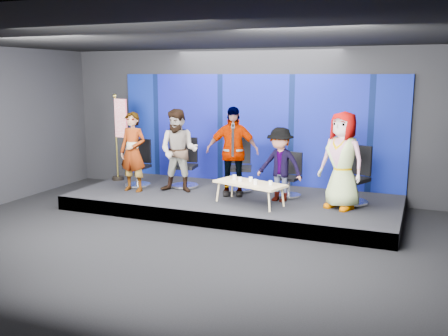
{
  "coord_description": "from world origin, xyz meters",
  "views": [
    {
      "loc": [
        3.77,
        -7.38,
        2.89
      ],
      "look_at": [
        -0.18,
        2.4,
        0.91
      ],
      "focal_mm": 40.0,
      "sensor_mm": 36.0,
      "label": 1
    }
  ],
  "objects_px": {
    "mug_c": "(251,179)",
    "panelist_a": "(133,152)",
    "mug_e": "(271,183)",
    "flag_stand": "(119,135)",
    "chair_b": "(185,171)",
    "coffee_table": "(250,184)",
    "panelist_c": "(232,151)",
    "panelist_e": "(342,161)",
    "chair_d": "(290,182)",
    "chair_e": "(354,185)",
    "mug_a": "(235,177)",
    "panelist_d": "(280,165)",
    "mug_d": "(255,182)",
    "panelist_b": "(179,151)",
    "chair_a": "(139,171)",
    "chair_c": "(240,173)",
    "mug_b": "(240,179)"
  },
  "relations": [
    {
      "from": "panelist_d",
      "to": "flag_stand",
      "type": "relative_size",
      "value": 0.72
    },
    {
      "from": "chair_d",
      "to": "panelist_a",
      "type": "bearing_deg",
      "value": -155.13
    },
    {
      "from": "chair_a",
      "to": "chair_d",
      "type": "relative_size",
      "value": 1.16
    },
    {
      "from": "mug_e",
      "to": "flag_stand",
      "type": "xyz_separation_m",
      "value": [
        -4.17,
        1.05,
        0.64
      ]
    },
    {
      "from": "panelist_b",
      "to": "mug_a",
      "type": "bearing_deg",
      "value": -19.8
    },
    {
      "from": "chair_d",
      "to": "chair_e",
      "type": "bearing_deg",
      "value": 6.62
    },
    {
      "from": "panelist_a",
      "to": "chair_d",
      "type": "height_order",
      "value": "panelist_a"
    },
    {
      "from": "chair_a",
      "to": "mug_a",
      "type": "xyz_separation_m",
      "value": [
        2.59,
        -0.46,
        0.14
      ]
    },
    {
      "from": "mug_a",
      "to": "mug_c",
      "type": "relative_size",
      "value": 1.08
    },
    {
      "from": "chair_d",
      "to": "panelist_e",
      "type": "bearing_deg",
      "value": -15.24
    },
    {
      "from": "mug_c",
      "to": "panelist_a",
      "type": "bearing_deg",
      "value": 179.32
    },
    {
      "from": "panelist_d",
      "to": "panelist_e",
      "type": "distance_m",
      "value": 1.29
    },
    {
      "from": "chair_b",
      "to": "coffee_table",
      "type": "bearing_deg",
      "value": -34.5
    },
    {
      "from": "panelist_a",
      "to": "mug_d",
      "type": "xyz_separation_m",
      "value": [
        2.97,
        -0.26,
        -0.39
      ]
    },
    {
      "from": "mug_a",
      "to": "mug_b",
      "type": "xyz_separation_m",
      "value": [
        0.17,
        -0.14,
        -0.01
      ]
    },
    {
      "from": "chair_d",
      "to": "mug_a",
      "type": "xyz_separation_m",
      "value": [
        -0.97,
        -0.81,
        0.18
      ]
    },
    {
      "from": "chair_d",
      "to": "mug_a",
      "type": "relative_size",
      "value": 9.56
    },
    {
      "from": "panelist_d",
      "to": "mug_c",
      "type": "xyz_separation_m",
      "value": [
        -0.5,
        -0.37,
        -0.28
      ]
    },
    {
      "from": "mug_a",
      "to": "chair_c",
      "type": "bearing_deg",
      "value": 104.17
    },
    {
      "from": "coffee_table",
      "to": "panelist_b",
      "type": "bearing_deg",
      "value": 166.58
    },
    {
      "from": "mug_c",
      "to": "chair_e",
      "type": "bearing_deg",
      "value": 20.87
    },
    {
      "from": "mug_c",
      "to": "mug_a",
      "type": "bearing_deg",
      "value": 172.01
    },
    {
      "from": "mug_a",
      "to": "panelist_d",
      "type": "bearing_deg",
      "value": 19.81
    },
    {
      "from": "chair_b",
      "to": "panelist_e",
      "type": "xyz_separation_m",
      "value": [
        3.67,
        -0.57,
        0.58
      ]
    },
    {
      "from": "panelist_a",
      "to": "chair_d",
      "type": "relative_size",
      "value": 1.87
    },
    {
      "from": "chair_d",
      "to": "panelist_e",
      "type": "relative_size",
      "value": 0.5
    },
    {
      "from": "chair_b",
      "to": "panelist_e",
      "type": "bearing_deg",
      "value": -17.21
    },
    {
      "from": "panelist_c",
      "to": "mug_a",
      "type": "bearing_deg",
      "value": -81.24
    },
    {
      "from": "chair_a",
      "to": "chair_c",
      "type": "height_order",
      "value": "chair_c"
    },
    {
      "from": "chair_b",
      "to": "coffee_table",
      "type": "height_order",
      "value": "chair_b"
    },
    {
      "from": "mug_b",
      "to": "panelist_e",
      "type": "bearing_deg",
      "value": 10.29
    },
    {
      "from": "mug_d",
      "to": "panelist_a",
      "type": "bearing_deg",
      "value": 174.91
    },
    {
      "from": "panelist_c",
      "to": "panelist_e",
      "type": "distance_m",
      "value": 2.38
    },
    {
      "from": "panelist_b",
      "to": "flag_stand",
      "type": "xyz_separation_m",
      "value": [
        -1.9,
        0.54,
        0.2
      ]
    },
    {
      "from": "mug_a",
      "to": "mug_e",
      "type": "distance_m",
      "value": 0.87
    },
    {
      "from": "coffee_table",
      "to": "mug_e",
      "type": "distance_m",
      "value": 0.47
    },
    {
      "from": "chair_e",
      "to": "chair_a",
      "type": "bearing_deg",
      "value": -154.55
    },
    {
      "from": "mug_d",
      "to": "panelist_d",
      "type": "bearing_deg",
      "value": 61.47
    },
    {
      "from": "mug_c",
      "to": "mug_e",
      "type": "relative_size",
      "value": 1.05
    },
    {
      "from": "panelist_c",
      "to": "chair_e",
      "type": "height_order",
      "value": "panelist_c"
    },
    {
      "from": "panelist_d",
      "to": "mug_c",
      "type": "height_order",
      "value": "panelist_d"
    },
    {
      "from": "chair_b",
      "to": "panelist_d",
      "type": "bearing_deg",
      "value": -19.58
    },
    {
      "from": "panelist_d",
      "to": "mug_d",
      "type": "xyz_separation_m",
      "value": [
        -0.33,
        -0.6,
        -0.27
      ]
    },
    {
      "from": "panelist_e",
      "to": "mug_a",
      "type": "distance_m",
      "value": 2.21
    },
    {
      "from": "panelist_c",
      "to": "coffee_table",
      "type": "relative_size",
      "value": 1.23
    },
    {
      "from": "panelist_a",
      "to": "panelist_e",
      "type": "bearing_deg",
      "value": 5.68
    },
    {
      "from": "panelist_c",
      "to": "panelist_e",
      "type": "relative_size",
      "value": 1.01
    },
    {
      "from": "chair_b",
      "to": "mug_c",
      "type": "bearing_deg",
      "value": -32.33
    },
    {
      "from": "mug_b",
      "to": "mug_e",
      "type": "distance_m",
      "value": 0.67
    },
    {
      "from": "chair_e",
      "to": "mug_d",
      "type": "relative_size",
      "value": 11.51
    }
  ]
}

